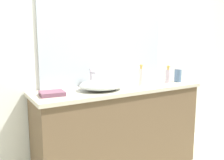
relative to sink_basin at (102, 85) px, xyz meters
name	(u,v)px	position (x,y,z in m)	size (l,w,h in m)	color
bathroom_wall_rear	(96,40)	(0.12, 0.32, 0.40)	(6.00, 0.06, 2.60)	silver
vanity_counter	(121,130)	(0.22, 0.03, -0.47)	(1.66, 0.51, 0.86)	brown
wall_mirror_panel	(107,30)	(0.22, 0.29, 0.50)	(1.39, 0.01, 1.09)	#B2BCC6
sink_basin	(102,85)	(0.00, 0.00, 0.00)	(0.41, 0.34, 0.09)	silver
faucet	(92,76)	(0.00, 0.18, 0.06)	(0.03, 0.14, 0.18)	silver
soap_dispenser	(168,75)	(0.81, 0.00, 0.03)	(0.05, 0.05, 0.19)	silver
lotion_bottle	(141,76)	(0.46, 0.02, 0.05)	(0.05, 0.05, 0.21)	silver
perfume_bottle	(178,75)	(0.94, -0.02, 0.03)	(0.08, 0.08, 0.15)	slate
folded_hand_towel	(52,93)	(-0.44, 0.01, -0.03)	(0.19, 0.17, 0.03)	#6F4557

